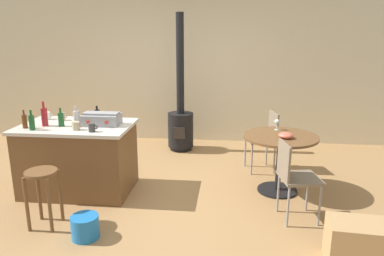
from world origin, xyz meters
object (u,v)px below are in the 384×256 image
object	(u,v)px
folding_chair_near	(265,136)
cup_2	(62,116)
cup_1	(92,127)
wood_stove	(181,119)
wine_glass	(277,122)
wooden_stool	(43,186)
bottle_3	(25,121)
bottle_5	(77,117)
cardboard_box	(357,244)
plastic_bucket	(85,227)
dining_table	(280,149)
bottle_2	(61,119)
serving_bowl	(286,135)
bottle_4	(32,122)
folding_chair_far	(294,174)
cup_0	(47,116)
toolbox	(101,119)
cup_3	(76,126)
bottle_0	(97,115)
kitchen_island	(79,158)
bottle_1	(44,117)

from	to	relation	value
folding_chair_near	cup_2	bearing A→B (deg)	-163.73
cup_2	cup_1	bearing A→B (deg)	-39.96
wood_stove	wine_glass	distance (m)	1.99
wooden_stool	bottle_3	size ratio (longest dim) A/B	2.80
wooden_stool	cup_2	bearing A→B (deg)	103.72
bottle_5	cardboard_box	world-z (taller)	bottle_5
plastic_bucket	dining_table	bearing A→B (deg)	33.09
bottle_2	serving_bowl	bearing A→B (deg)	4.74
folding_chair_near	bottle_4	world-z (taller)	bottle_4
cardboard_box	serving_bowl	bearing A→B (deg)	107.79
folding_chair_far	cup_0	size ratio (longest dim) A/B	7.49
toolbox	dining_table	bearing A→B (deg)	5.38
dining_table	cup_3	size ratio (longest dim) A/B	7.46
bottle_5	cup_1	bearing A→B (deg)	-45.09
dining_table	serving_bowl	distance (m)	0.24
folding_chair_far	bottle_0	distance (m)	2.58
bottle_4	cup_3	xyz separation A→B (m)	(0.52, 0.05, -0.04)
folding_chair_near	cup_0	bearing A→B (deg)	-165.43
wood_stove	bottle_3	size ratio (longest dim) A/B	10.42
cup_0	wine_glass	size ratio (longest dim) A/B	0.82
wood_stove	bottle_5	bearing A→B (deg)	-120.44
bottle_4	cup_2	size ratio (longest dim) A/B	2.07
folding_chair_far	bottle_4	world-z (taller)	bottle_4
bottle_5	folding_chair_near	bearing A→B (deg)	21.85
dining_table	bottle_5	xyz separation A→B (m)	(-2.54, -0.22, 0.40)
folding_chair_near	wine_glass	distance (m)	0.59
wine_glass	bottle_3	bearing A→B (deg)	-166.51
bottle_2	bottle_5	bearing A→B (deg)	38.01
kitchen_island	wood_stove	bearing A→B (deg)	59.83
bottle_5	folding_chair_far	bearing A→B (deg)	-10.92
toolbox	bottle_4	distance (m)	0.80
kitchen_island	wine_glass	bearing A→B (deg)	11.68
bottle_0	bottle_1	xyz separation A→B (m)	(-0.53, -0.38, 0.05)
cup_1	wine_glass	distance (m)	2.35
wooden_stool	bottle_1	size ratio (longest dim) A/B	2.04
bottle_3	bottle_4	xyz separation A→B (m)	(0.13, -0.07, 0.01)
cardboard_box	bottle_4	bearing A→B (deg)	164.25
bottle_4	cup_3	bearing A→B (deg)	5.81
dining_table	bottle_0	xyz separation A→B (m)	(-2.37, 0.04, 0.38)
bottle_1	bottle_3	size ratio (longest dim) A/B	1.37
wood_stove	bottle_4	xyz separation A→B (m)	(-1.47, -2.12, 0.43)
cup_0	cardboard_box	distance (m)	3.91
folding_chair_near	bottle_5	world-z (taller)	bottle_5
wooden_stool	bottle_4	distance (m)	0.90
bottle_2	wooden_stool	bearing A→B (deg)	-80.35
wooden_stool	cup_3	bearing A→B (deg)	80.50
bottle_3	bottle_4	world-z (taller)	bottle_4
toolbox	cup_1	distance (m)	0.33
cup_1	wine_glass	bearing A→B (deg)	20.26
bottle_2	folding_chair_far	bearing A→B (deg)	-8.00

